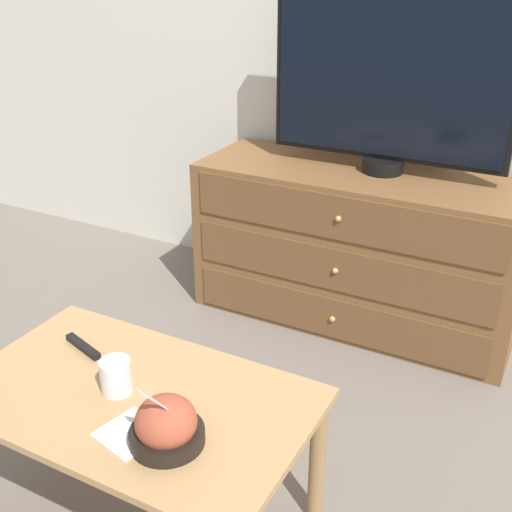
% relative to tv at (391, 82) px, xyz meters
% --- Properties ---
extents(ground_plane, '(12.00, 12.00, 0.00)m').
position_rel_tv_xyz_m(ground_plane, '(-0.18, 0.21, -0.99)').
color(ground_plane, '#70665B').
extents(dresser, '(1.31, 0.48, 0.65)m').
position_rel_tv_xyz_m(dresser, '(-0.07, -0.05, -0.67)').
color(dresser, brown).
rests_on(dresser, ground_plane).
extents(tv, '(0.92, 0.16, 0.67)m').
position_rel_tv_xyz_m(tv, '(0.00, 0.00, 0.00)').
color(tv, black).
rests_on(tv, dresser).
extents(coffee_table, '(0.90, 0.54, 0.43)m').
position_rel_tv_xyz_m(coffee_table, '(-0.19, -1.36, -0.63)').
color(coffee_table, tan).
rests_on(coffee_table, ground_plane).
extents(takeout_bowl, '(0.17, 0.17, 0.19)m').
position_rel_tv_xyz_m(takeout_bowl, '(-0.01, -1.46, -0.52)').
color(takeout_bowl, black).
rests_on(takeout_bowl, coffee_table).
extents(drink_cup, '(0.08, 0.08, 0.09)m').
position_rel_tv_xyz_m(drink_cup, '(-0.23, -1.37, -0.53)').
color(drink_cup, white).
rests_on(drink_cup, coffee_table).
extents(napkin, '(0.16, 0.16, 0.00)m').
position_rel_tv_xyz_m(napkin, '(-0.11, -1.48, -0.56)').
color(napkin, silver).
rests_on(napkin, coffee_table).
extents(remote_control, '(0.15, 0.07, 0.02)m').
position_rel_tv_xyz_m(remote_control, '(-0.44, -1.27, -0.56)').
color(remote_control, black).
rests_on(remote_control, coffee_table).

